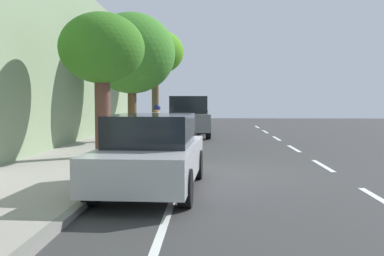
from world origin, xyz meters
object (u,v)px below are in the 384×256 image
at_px(street_tree_near_cyclist, 155,53).
at_px(street_tree_far_end, 102,51).
at_px(cyclist_with_backpack, 156,122).
at_px(bicycle_at_curb, 161,140).
at_px(parked_sedan_silver_second, 152,153).
at_px(parked_pickup_grey_nearest, 189,118).
at_px(street_tree_mid_block, 132,54).

relative_size(street_tree_near_cyclist, street_tree_far_end, 1.36).
xyz_separation_m(cyclist_with_backpack, street_tree_near_cyclist, (1.26, -10.30, 3.52)).
relative_size(bicycle_at_curb, street_tree_far_end, 0.41).
height_order(parked_sedan_silver_second, bicycle_at_curb, parked_sedan_silver_second).
relative_size(parked_pickup_grey_nearest, bicycle_at_curb, 3.09).
xyz_separation_m(street_tree_mid_block, street_tree_far_end, (0.00, 5.14, -0.42)).
distance_m(parked_pickup_grey_nearest, street_tree_near_cyclist, 6.17).
bearing_deg(parked_pickup_grey_nearest, street_tree_near_cyclist, -64.50).
xyz_separation_m(parked_pickup_grey_nearest, cyclist_with_backpack, (0.90, 5.77, 0.08)).
xyz_separation_m(bicycle_at_curb, cyclist_with_backpack, (0.22, -0.44, 0.60)).
bearing_deg(bicycle_at_curb, cyclist_with_backpack, -62.85).
bearing_deg(cyclist_with_backpack, bicycle_at_curb, 117.15).
distance_m(parked_pickup_grey_nearest, cyclist_with_backpack, 5.84).
bearing_deg(bicycle_at_curb, street_tree_far_end, 58.42).
distance_m(parked_pickup_grey_nearest, street_tree_mid_block, 4.94).
bearing_deg(cyclist_with_backpack, parked_sedan_silver_second, 95.94).
height_order(parked_sedan_silver_second, street_tree_far_end, street_tree_far_end).
bearing_deg(parked_pickup_grey_nearest, bicycle_at_curb, 83.74).
distance_m(street_tree_near_cyclist, street_tree_far_end, 13.21).
height_order(parked_pickup_grey_nearest, street_tree_far_end, street_tree_far_end).
relative_size(bicycle_at_curb, street_tree_near_cyclist, 0.30).
relative_size(parked_pickup_grey_nearest, street_tree_mid_block, 1.03).
distance_m(parked_sedan_silver_second, street_tree_near_cyclist, 17.95).
bearing_deg(bicycle_at_curb, parked_sedan_silver_second, 94.43).
xyz_separation_m(parked_sedan_silver_second, street_tree_far_end, (2.00, -4.30, 2.49)).
distance_m(bicycle_at_curb, street_tree_near_cyclist, 11.60).
distance_m(street_tree_near_cyclist, street_tree_mid_block, 8.05).
height_order(street_tree_near_cyclist, street_tree_far_end, street_tree_near_cyclist).
bearing_deg(parked_sedan_silver_second, street_tree_mid_block, -78.04).
xyz_separation_m(parked_sedan_silver_second, street_tree_near_cyclist, (2.00, -17.45, 3.74)).
bearing_deg(street_tree_mid_block, parked_pickup_grey_nearest, -121.84).
distance_m(cyclist_with_backpack, street_tree_far_end, 3.84).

